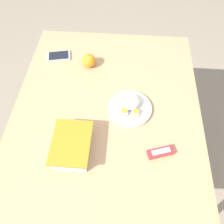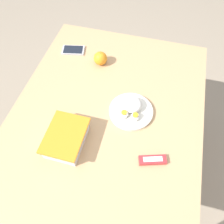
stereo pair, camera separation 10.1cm
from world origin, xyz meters
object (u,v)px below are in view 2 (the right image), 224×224
Objects in this scene: rice_plate at (131,110)px; cell_phone at (73,50)px; candy_bar at (153,160)px; orange_fruit at (100,58)px; food_container at (66,139)px.

cell_phone is at bearing 51.38° from rice_plate.
cell_phone is at bearing 45.29° from candy_bar.
orange_fruit reaches higher than rice_plate.
rice_plate is at bearing -139.91° from orange_fruit.
food_container is 0.37m from candy_bar.
cell_phone is (0.33, 0.42, -0.02)m from rice_plate.
food_container is 1.46× the size of cell_phone.
rice_plate is at bearing -46.22° from food_container.
candy_bar is (-0.22, -0.14, -0.01)m from rice_plate.
rice_plate reaches higher than candy_bar.
cell_phone is at bearing 72.85° from orange_fruit.
rice_plate is 1.47× the size of cell_phone.
candy_bar is (0.01, -0.37, -0.02)m from food_container.
food_container is 1.72× the size of candy_bar.
food_container is at bearing -162.10° from cell_phone.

